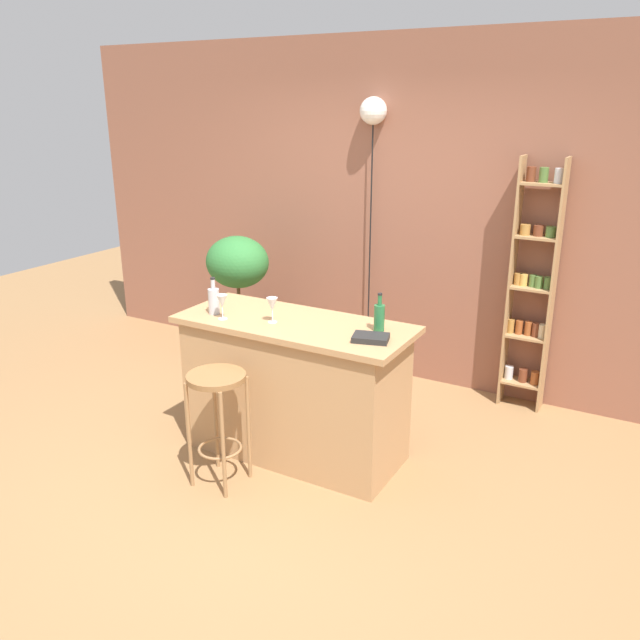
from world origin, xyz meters
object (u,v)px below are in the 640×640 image
(bar_stool, at_px, (218,402))
(spice_shelf, at_px, (532,286))
(plant_stool, at_px, (241,346))
(potted_plant, at_px, (238,269))
(bottle_olive_oil, at_px, (379,317))
(pendant_globe_light, at_px, (373,115))
(wine_glass_left, at_px, (272,305))
(wine_glass_center, at_px, (222,302))
(cookbook, at_px, (371,338))
(bottle_wine_red, at_px, (214,300))

(bar_stool, distance_m, spice_shelf, 2.50)
(plant_stool, xyz_separation_m, potted_plant, (0.00, 0.00, 0.70))
(bottle_olive_oil, bearing_deg, pendant_globe_light, 117.39)
(bar_stool, distance_m, wine_glass_left, 0.70)
(plant_stool, distance_m, wine_glass_left, 1.72)
(plant_stool, relative_size, bottle_olive_oil, 1.86)
(wine_glass_left, relative_size, wine_glass_center, 1.00)
(cookbook, bearing_deg, bar_stool, -165.19)
(spice_shelf, height_order, cookbook, spice_shelf)
(spice_shelf, distance_m, wine_glass_center, 2.32)
(bottle_olive_oil, bearing_deg, wine_glass_left, -163.94)
(bar_stool, height_order, cookbook, cookbook)
(bar_stool, distance_m, pendant_globe_light, 2.65)
(bottle_wine_red, height_order, bottle_olive_oil, bottle_wine_red)
(wine_glass_left, xyz_separation_m, cookbook, (0.69, 0.00, -0.10))
(spice_shelf, bearing_deg, pendant_globe_light, 178.06)
(plant_stool, bearing_deg, cookbook, -31.24)
(bar_stool, distance_m, potted_plant, 1.84)
(spice_shelf, distance_m, bottle_wine_red, 2.36)
(wine_glass_left, bearing_deg, bottle_wine_red, -174.71)
(wine_glass_left, xyz_separation_m, pendant_globe_light, (-0.08, 1.62, 1.12))
(potted_plant, height_order, wine_glass_left, potted_plant)
(wine_glass_center, distance_m, pendant_globe_light, 2.07)
(bar_stool, distance_m, wine_glass_center, 0.66)
(pendant_globe_light, bearing_deg, bottle_olive_oil, -62.61)
(bottle_olive_oil, xyz_separation_m, cookbook, (0.03, -0.19, -0.07))
(spice_shelf, height_order, bottle_wine_red, spice_shelf)
(bottle_olive_oil, height_order, pendant_globe_light, pendant_globe_light)
(plant_stool, xyz_separation_m, pendant_globe_light, (0.98, 0.56, 1.96))
(wine_glass_left, bearing_deg, pendant_globe_light, 92.97)
(bottle_olive_oil, bearing_deg, cookbook, -80.32)
(potted_plant, distance_m, cookbook, 2.05)
(bottle_wine_red, xyz_separation_m, wine_glass_center, (0.12, -0.06, 0.02))
(plant_stool, relative_size, wine_glass_left, 2.73)
(bar_stool, relative_size, bottle_olive_oil, 3.05)
(plant_stool, height_order, wine_glass_left, wine_glass_left)
(bar_stool, bearing_deg, bottle_olive_oil, 40.61)
(bottle_wine_red, height_order, wine_glass_left, bottle_wine_red)
(bottle_wine_red, bearing_deg, spice_shelf, 43.37)
(pendant_globe_light, bearing_deg, potted_plant, -150.29)
(spice_shelf, xyz_separation_m, bottle_wine_red, (-1.71, -1.62, 0.06))
(bottle_olive_oil, distance_m, wine_glass_center, 1.02)
(bottle_wine_red, xyz_separation_m, cookbook, (1.13, 0.04, -0.08))
(wine_glass_left, bearing_deg, cookbook, 0.38)
(bar_stool, xyz_separation_m, wine_glass_left, (0.10, 0.46, 0.51))
(plant_stool, height_order, bottle_wine_red, bottle_wine_red)
(plant_stool, bearing_deg, potted_plant, 0.00)
(spice_shelf, relative_size, bottle_olive_oil, 7.99)
(cookbook, bearing_deg, spice_shelf, 53.81)
(bar_stool, xyz_separation_m, wine_glass_center, (-0.21, 0.36, 0.51))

